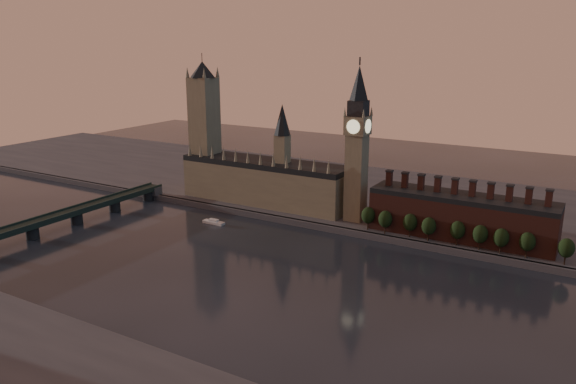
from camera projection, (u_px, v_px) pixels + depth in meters
The scene contains 17 objects.
ground at pixel (251, 280), 293.19m from camera, with size 900.00×900.00×0.00m, color black.
north_bank at pixel (378, 197), 440.88m from camera, with size 900.00×182.00×4.00m.
palace_of_westminster at pixel (266, 180), 414.69m from camera, with size 130.00×30.30×74.00m.
victoria_tower at pixel (204, 124), 432.15m from camera, with size 24.00×24.00×108.00m.
big_ben at pixel (357, 142), 365.04m from camera, with size 15.00×15.00×107.00m.
chimney_block at pixel (461, 216), 341.01m from camera, with size 110.00×25.00×37.00m.
embankment_tree_0 at pixel (368, 215), 356.76m from camera, with size 8.60×8.60×14.88m.
embankment_tree_1 at pixel (385, 219), 349.16m from camera, with size 8.60×8.60×14.88m.
embankment_tree_2 at pixel (410, 222), 342.93m from camera, with size 8.60×8.60×14.88m.
embankment_tree_3 at pixel (429, 226), 336.02m from camera, with size 8.60×8.60×14.88m.
embankment_tree_4 at pixel (458, 230), 329.12m from camera, with size 8.60×8.60×14.88m.
embankment_tree_5 at pixel (480, 234), 322.10m from camera, with size 8.60×8.60×14.88m.
embankment_tree_6 at pixel (501, 238), 316.20m from camera, with size 8.60×8.60×14.88m.
embankment_tree_7 at pixel (527, 242), 309.86m from camera, with size 8.60×8.60×14.88m.
embankment_tree_8 at pixel (566, 248), 300.43m from camera, with size 8.60×8.60×14.88m.
westminster_bridge at pixel (51, 221), 364.76m from camera, with size 14.00×200.00×11.55m.
river_boat at pixel (214, 222), 382.84m from camera, with size 16.06×4.70×3.21m.
Camera 1 is at (153.76, -224.01, 120.93)m, focal length 35.00 mm.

